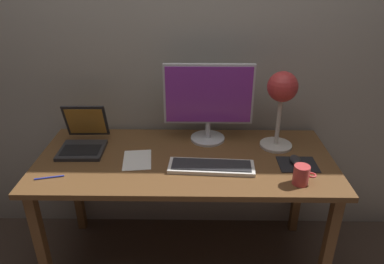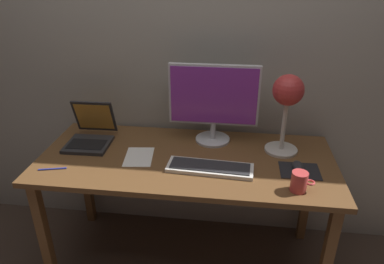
{
  "view_description": "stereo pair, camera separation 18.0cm",
  "coord_description": "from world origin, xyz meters",
  "px_view_note": "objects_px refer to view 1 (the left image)",
  "views": [
    {
      "loc": [
        0.06,
        -1.67,
        1.72
      ],
      "look_at": [
        0.04,
        -0.05,
        0.92
      ],
      "focal_mm": 33.27,
      "sensor_mm": 36.0,
      "label": 1
    },
    {
      "loc": [
        0.24,
        -1.66,
        1.72
      ],
      "look_at": [
        0.04,
        -0.05,
        0.92
      ],
      "focal_mm": 33.27,
      "sensor_mm": 36.0,
      "label": 2
    }
  ],
  "objects_px": {
    "desk_lamp": "(282,94)",
    "mouse": "(296,160)",
    "coffee_mug": "(301,175)",
    "laptop": "(84,136)",
    "pen": "(49,177)",
    "keyboard_main": "(211,166)",
    "monitor": "(208,99)"
  },
  "relations": [
    {
      "from": "mouse",
      "to": "coffee_mug",
      "type": "bearing_deg",
      "value": -96.73
    },
    {
      "from": "laptop",
      "to": "pen",
      "type": "xyz_separation_m",
      "value": [
        -0.08,
        -0.33,
        -0.06
      ]
    },
    {
      "from": "monitor",
      "to": "coffee_mug",
      "type": "height_order",
      "value": "monitor"
    },
    {
      "from": "desk_lamp",
      "to": "mouse",
      "type": "distance_m",
      "value": 0.36
    },
    {
      "from": "keyboard_main",
      "to": "desk_lamp",
      "type": "distance_m",
      "value": 0.55
    },
    {
      "from": "monitor",
      "to": "keyboard_main",
      "type": "distance_m",
      "value": 0.41
    },
    {
      "from": "desk_lamp",
      "to": "pen",
      "type": "relative_size",
      "value": 3.16
    },
    {
      "from": "keyboard_main",
      "to": "pen",
      "type": "distance_m",
      "value": 0.81
    },
    {
      "from": "coffee_mug",
      "to": "pen",
      "type": "height_order",
      "value": "coffee_mug"
    },
    {
      "from": "keyboard_main",
      "to": "mouse",
      "type": "bearing_deg",
      "value": 7.57
    },
    {
      "from": "laptop",
      "to": "pen",
      "type": "distance_m",
      "value": 0.35
    },
    {
      "from": "mouse",
      "to": "coffee_mug",
      "type": "height_order",
      "value": "coffee_mug"
    },
    {
      "from": "laptop",
      "to": "desk_lamp",
      "type": "height_order",
      "value": "desk_lamp"
    },
    {
      "from": "desk_lamp",
      "to": "coffee_mug",
      "type": "xyz_separation_m",
      "value": [
        0.04,
        -0.38,
        -0.27
      ]
    },
    {
      "from": "monitor",
      "to": "pen",
      "type": "distance_m",
      "value": 0.93
    },
    {
      "from": "keyboard_main",
      "to": "monitor",
      "type": "bearing_deg",
      "value": 91.8
    },
    {
      "from": "pen",
      "to": "keyboard_main",
      "type": "bearing_deg",
      "value": 7.15
    },
    {
      "from": "monitor",
      "to": "desk_lamp",
      "type": "distance_m",
      "value": 0.4
    },
    {
      "from": "pen",
      "to": "laptop",
      "type": "bearing_deg",
      "value": 76.03
    },
    {
      "from": "laptop",
      "to": "coffee_mug",
      "type": "xyz_separation_m",
      "value": [
        1.14,
        -0.36,
        -0.02
      ]
    },
    {
      "from": "keyboard_main",
      "to": "desk_lamp",
      "type": "xyz_separation_m",
      "value": [
        0.38,
        0.25,
        0.31
      ]
    },
    {
      "from": "keyboard_main",
      "to": "laptop",
      "type": "xyz_separation_m",
      "value": [
        -0.72,
        0.23,
        0.05
      ]
    },
    {
      "from": "monitor",
      "to": "coffee_mug",
      "type": "relative_size",
      "value": 4.58
    },
    {
      "from": "mouse",
      "to": "coffee_mug",
      "type": "relative_size",
      "value": 0.87
    },
    {
      "from": "desk_lamp",
      "to": "pen",
      "type": "xyz_separation_m",
      "value": [
        -1.18,
        -0.35,
        -0.32
      ]
    },
    {
      "from": "keyboard_main",
      "to": "mouse",
      "type": "xyz_separation_m",
      "value": [
        0.45,
        0.06,
        0.01
      ]
    },
    {
      "from": "coffee_mug",
      "to": "pen",
      "type": "distance_m",
      "value": 1.23
    },
    {
      "from": "keyboard_main",
      "to": "laptop",
      "type": "relative_size",
      "value": 1.49
    },
    {
      "from": "monitor",
      "to": "coffee_mug",
      "type": "distance_m",
      "value": 0.66
    },
    {
      "from": "keyboard_main",
      "to": "pen",
      "type": "relative_size",
      "value": 3.2
    },
    {
      "from": "keyboard_main",
      "to": "desk_lamp",
      "type": "relative_size",
      "value": 1.01
    },
    {
      "from": "desk_lamp",
      "to": "coffee_mug",
      "type": "bearing_deg",
      "value": -83.44
    }
  ]
}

